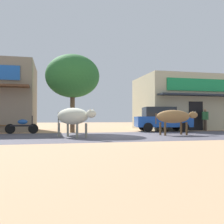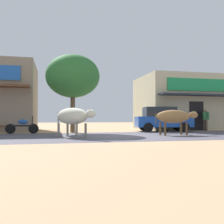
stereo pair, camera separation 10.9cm
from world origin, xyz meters
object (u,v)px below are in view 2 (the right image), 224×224
(roadside_tree, at_px, (73,76))
(parked_motorcycle, at_px, (23,126))
(cow_near_brown, at_px, (73,116))
(cafe_chair_near_tree, at_px, (3,124))
(parked_hatchback_car, at_px, (162,119))
(pedestrian_by_shop, at_px, (206,118))
(cow_far_dark, at_px, (174,117))

(roadside_tree, bearing_deg, parked_motorcycle, -168.10)
(roadside_tree, bearing_deg, cow_near_brown, -93.99)
(roadside_tree, xyz_separation_m, cow_near_brown, (-0.29, -4.17, -2.53))
(parked_motorcycle, bearing_deg, cafe_chair_near_tree, 131.37)
(parked_hatchback_car, bearing_deg, roadside_tree, -179.08)
(roadside_tree, relative_size, cow_near_brown, 2.03)
(roadside_tree, relative_size, pedestrian_by_shop, 3.11)
(roadside_tree, distance_m, pedestrian_by_shop, 9.76)
(roadside_tree, distance_m, cafe_chair_near_tree, 5.22)
(parked_motorcycle, distance_m, cafe_chair_near_tree, 1.97)
(cafe_chair_near_tree, bearing_deg, cow_far_dark, -25.75)
(cow_near_brown, xyz_separation_m, cow_far_dark, (5.38, 0.57, -0.01))
(parked_hatchback_car, xyz_separation_m, cow_far_dark, (-0.92, -3.70, 0.13))
(cow_near_brown, height_order, cafe_chair_near_tree, cow_near_brown)
(cow_near_brown, bearing_deg, cow_far_dark, 6.04)
(cow_far_dark, xyz_separation_m, pedestrian_by_shop, (4.32, 3.82, -0.06))
(roadside_tree, height_order, cow_near_brown, roadside_tree)
(pedestrian_by_shop, distance_m, cafe_chair_near_tree, 13.62)
(parked_motorcycle, height_order, cow_near_brown, cow_near_brown)
(pedestrian_by_shop, bearing_deg, cafe_chair_near_tree, 177.23)
(parked_motorcycle, distance_m, cow_near_brown, 4.44)
(pedestrian_by_shop, height_order, cafe_chair_near_tree, pedestrian_by_shop)
(cafe_chair_near_tree, bearing_deg, parked_motorcycle, -48.63)
(parked_hatchback_car, distance_m, cafe_chair_near_tree, 10.23)
(roadside_tree, xyz_separation_m, parked_motorcycle, (-2.89, -0.61, -3.04))
(parked_hatchback_car, distance_m, parked_motorcycle, 8.93)
(parked_hatchback_car, xyz_separation_m, pedestrian_by_shop, (3.40, 0.12, 0.07))
(parked_hatchback_car, height_order, cow_far_dark, parked_hatchback_car)
(parked_motorcycle, relative_size, cow_far_dark, 0.72)
(cafe_chair_near_tree, bearing_deg, roadside_tree, -11.72)
(roadside_tree, relative_size, cow_far_dark, 1.90)
(parked_hatchback_car, relative_size, pedestrian_by_shop, 2.49)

